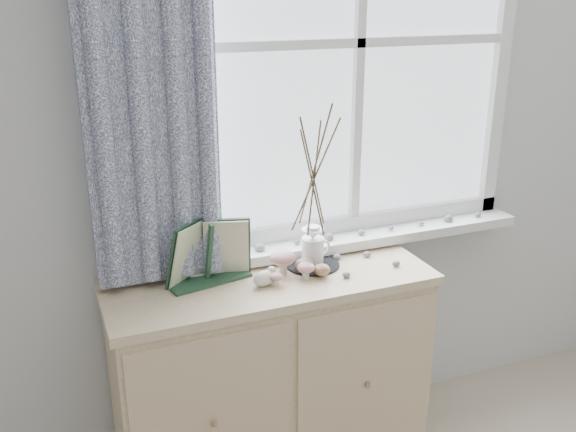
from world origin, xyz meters
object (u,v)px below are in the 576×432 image
at_px(sideboard, 272,378).
at_px(twig_pitcher, 314,172).
at_px(toadstool_cluster, 287,263).
at_px(botanical_book, 210,253).

relative_size(sideboard, twig_pitcher, 1.88).
distance_m(toadstool_cluster, twig_pitcher, 0.34).
xyz_separation_m(sideboard, twig_pitcher, (0.19, 0.05, 0.79)).
bearing_deg(toadstool_cluster, botanical_book, 173.40).
xyz_separation_m(botanical_book, twig_pitcher, (0.40, 0.02, 0.25)).
bearing_deg(sideboard, botanical_book, 172.34).
bearing_deg(botanical_book, sideboard, -19.10).
bearing_deg(botanical_book, twig_pitcher, -8.32).
xyz_separation_m(toadstool_cluster, twig_pitcher, (0.12, 0.05, 0.31)).
bearing_deg(sideboard, twig_pitcher, 15.05).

